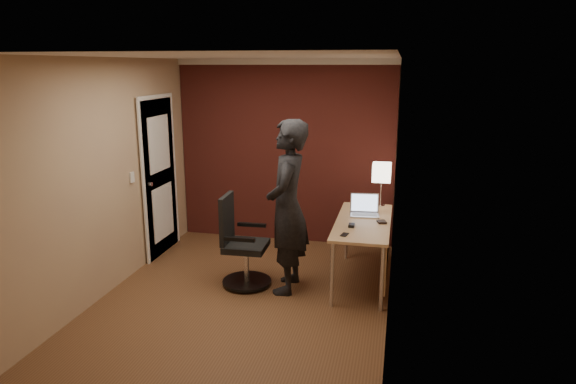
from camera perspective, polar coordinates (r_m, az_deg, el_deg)
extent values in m
plane|color=brown|center=(5.62, -4.79, -11.59)|extent=(4.00, 4.00, 0.00)
plane|color=white|center=(5.08, -5.38, 14.78)|extent=(4.00, 4.00, 0.00)
plane|color=tan|center=(7.10, -0.23, 4.48)|extent=(3.00, 0.00, 3.00)
plane|color=tan|center=(3.43, -15.16, -6.52)|extent=(3.00, 0.00, 3.00)
plane|color=tan|center=(5.83, -19.28, 1.58)|extent=(0.00, 4.00, 4.00)
plane|color=tan|center=(4.98, 11.64, 0.05)|extent=(0.00, 4.00, 4.00)
cube|color=maroon|center=(7.08, -0.29, 4.44)|extent=(2.98, 0.06, 2.50)
cube|color=silver|center=(6.97, -0.32, 14.29)|extent=(3.00, 0.08, 0.08)
cube|color=silver|center=(3.26, -16.21, 14.07)|extent=(3.00, 0.08, 0.08)
cube|color=silver|center=(5.69, -19.93, 13.54)|extent=(0.08, 4.00, 0.08)
cube|color=silver|center=(4.84, 11.87, 14.12)|extent=(0.08, 4.00, 0.08)
cube|color=silver|center=(6.81, -14.14, 1.49)|extent=(0.05, 0.82, 2.02)
cube|color=silver|center=(6.80, -14.03, 1.48)|extent=(0.02, 0.92, 2.12)
cylinder|color=silver|center=(6.50, -15.07, 0.85)|extent=(0.05, 0.05, 0.05)
cube|color=silver|center=(6.22, -16.95, 1.56)|extent=(0.02, 0.08, 0.12)
cube|color=tan|center=(5.80, 8.36, -3.31)|extent=(0.60, 1.50, 0.03)
cube|color=tan|center=(5.88, 10.99, -6.12)|extent=(0.02, 1.38, 0.54)
cylinder|color=silver|center=(5.30, 4.91, -9.11)|extent=(0.04, 0.04, 0.70)
cylinder|color=silver|center=(6.58, 6.53, -4.47)|extent=(0.04, 0.04, 0.70)
cylinder|color=silver|center=(5.26, 10.39, -9.46)|extent=(0.04, 0.04, 0.70)
cylinder|color=silver|center=(6.56, 10.89, -4.72)|extent=(0.04, 0.04, 0.70)
cube|color=silver|center=(6.42, 10.21, -1.47)|extent=(0.11, 0.11, 0.01)
cylinder|color=silver|center=(6.38, 10.27, -0.11)|extent=(0.01, 0.01, 0.30)
cube|color=white|center=(6.32, 10.37, 2.18)|extent=(0.22, 0.22, 0.22)
cube|color=silver|center=(5.99, 8.49, -2.53)|extent=(0.35, 0.26, 0.01)
cube|color=silver|center=(6.07, 8.50, -1.16)|extent=(0.33, 0.09, 0.22)
cube|color=#B2CCF2|center=(6.06, 8.50, -1.18)|extent=(0.30, 0.07, 0.19)
cube|color=gray|center=(5.98, 8.49, -2.48)|extent=(0.29, 0.16, 0.00)
cube|color=black|center=(5.56, 7.07, -3.70)|extent=(0.06, 0.10, 0.03)
cube|color=black|center=(5.29, 6.29, -4.73)|extent=(0.08, 0.12, 0.01)
cube|color=black|center=(5.75, 10.37, -3.28)|extent=(0.12, 0.13, 0.02)
cylinder|color=black|center=(5.91, -4.59, -9.86)|extent=(0.55, 0.55, 0.03)
cylinder|color=silver|center=(5.83, -4.63, -8.00)|extent=(0.06, 0.06, 0.41)
cube|color=black|center=(5.75, -4.67, -6.00)|extent=(0.47, 0.47, 0.07)
cube|color=black|center=(5.71, -6.83, -2.96)|extent=(0.06, 0.41, 0.54)
cube|color=black|center=(5.93, -4.05, -3.66)|extent=(0.34, 0.06, 0.04)
cube|color=black|center=(5.46, -5.41, -5.25)|extent=(0.34, 0.06, 0.04)
imported|color=black|center=(5.49, -0.07, -1.70)|extent=(0.47, 0.70, 1.88)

